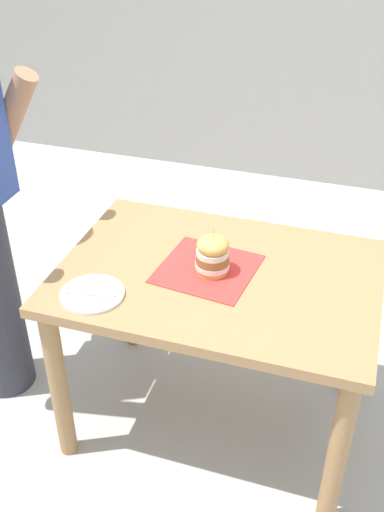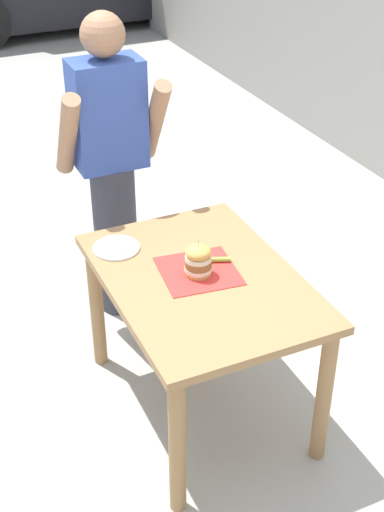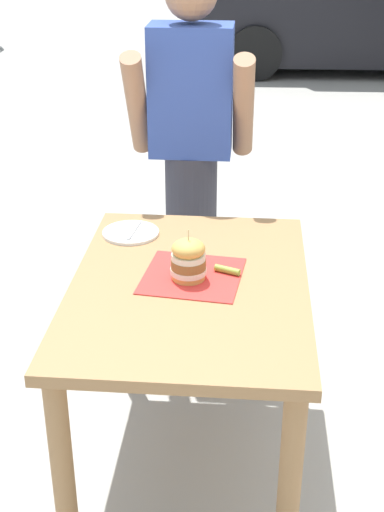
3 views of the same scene
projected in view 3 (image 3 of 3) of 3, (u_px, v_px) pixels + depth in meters
ground_plane at (190, 454)px, 2.76m from camera, size 80.00×80.00×0.00m
patio_table at (190, 313)px, 2.48m from camera, size 0.81×1.14×0.76m
serving_paper at (192, 276)px, 2.46m from camera, size 0.37×0.37×0.00m
sandwich at (188, 259)px, 2.41m from camera, size 0.12×0.12×0.18m
pickle_spear at (227, 270)px, 2.47m from camera, size 0.09×0.06×0.02m
side_plate_with_forks at (131, 233)px, 2.77m from camera, size 0.22×0.22×0.02m
diner_across_table at (191, 156)px, 3.22m from camera, size 0.55×0.35×1.69m
parked_car_near_curb at (362, 9)px, 8.94m from camera, size 4.25×1.93×1.60m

